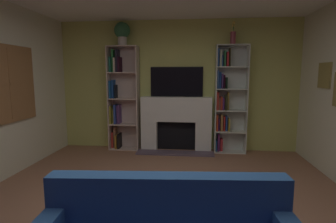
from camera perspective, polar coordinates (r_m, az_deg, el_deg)
name	(u,v)px	position (r m, az deg, el deg)	size (l,w,h in m)	color
ground_plane	(157,222)	(3.07, -2.45, -22.67)	(6.88, 6.88, 0.00)	#95664C
wall_back_accent	(177,86)	(5.53, 1.93, 5.52)	(4.99, 0.06, 2.66)	#C0C666
fireplace	(176,122)	(5.46, 1.77, -2.26)	(1.54, 0.55, 1.11)	white
tv	(177,82)	(5.47, 1.89, 6.41)	(1.07, 0.06, 0.60)	black
bookshelf_left	(121,99)	(5.62, -10.11, 2.65)	(0.62, 0.30, 2.13)	beige
bookshelf_right	(227,99)	(5.43, 12.56, 2.59)	(0.62, 0.29, 2.13)	silver
potted_plant	(122,32)	(5.60, -9.83, 16.51)	(0.32, 0.32, 0.46)	beige
vase_with_flowers	(233,36)	(5.42, 13.83, 15.46)	(0.10, 0.10, 0.43)	#943C48
coffee_table	(176,205)	(2.60, 1.68, -19.40)	(0.71, 0.51, 0.44)	brown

